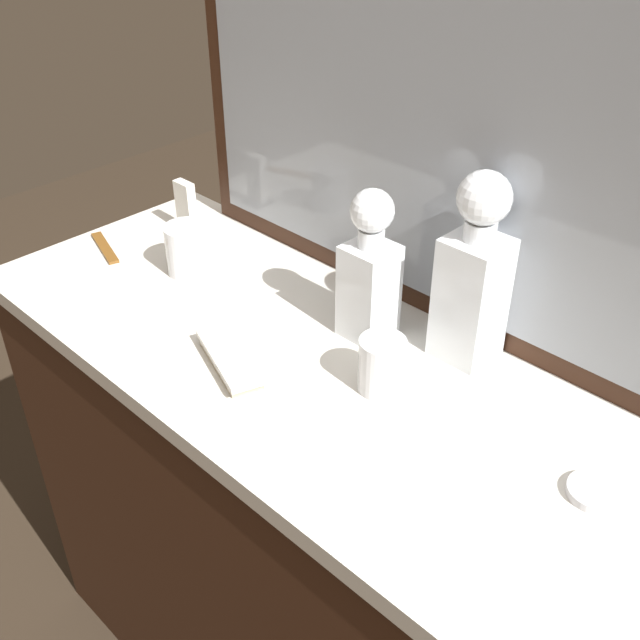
% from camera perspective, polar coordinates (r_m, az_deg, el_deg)
% --- Properties ---
extents(dresser, '(1.30, 0.51, 0.94)m').
position_cam_1_polar(dresser, '(1.52, 0.00, -17.44)').
color(dresser, '#381E11').
rests_on(dresser, ground_plane).
extents(dresser_mirror, '(1.04, 0.03, 0.62)m').
position_cam_1_polar(dresser_mirror, '(1.20, 8.21, 13.80)').
color(dresser_mirror, '#381E11').
rests_on(dresser_mirror, dresser).
extents(crystal_decanter_right, '(0.08, 0.08, 0.26)m').
position_cam_1_polar(crystal_decanter_right, '(1.19, 3.89, 3.00)').
color(crystal_decanter_right, white).
rests_on(crystal_decanter_right, dresser).
extents(crystal_decanter_center, '(0.09, 0.09, 0.31)m').
position_cam_1_polar(crystal_decanter_center, '(1.16, 11.45, 2.53)').
color(crystal_decanter_center, white).
rests_on(crystal_decanter_center, dresser).
extents(crystal_tumbler_right, '(0.08, 0.08, 0.09)m').
position_cam_1_polar(crystal_tumbler_right, '(1.42, -9.90, 5.13)').
color(crystal_tumbler_right, white).
rests_on(crystal_tumbler_right, dresser).
extents(crystal_tumbler_front, '(0.07, 0.07, 0.09)m').
position_cam_1_polar(crystal_tumbler_front, '(1.12, 4.69, -3.56)').
color(crystal_tumbler_front, white).
rests_on(crystal_tumbler_front, dresser).
extents(silver_brush_rear, '(0.18, 0.11, 0.02)m').
position_cam_1_polar(silver_brush_rear, '(1.18, -6.78, -2.98)').
color(silver_brush_rear, '#B7A88C').
rests_on(silver_brush_rear, dresser).
extents(porcelain_dish, '(0.07, 0.07, 0.01)m').
position_cam_1_polar(porcelain_dish, '(1.04, 19.98, -12.08)').
color(porcelain_dish, silver).
rests_on(porcelain_dish, dresser).
extents(tortoiseshell_comb, '(0.13, 0.06, 0.01)m').
position_cam_1_polar(tortoiseshell_comb, '(1.55, -15.94, 5.27)').
color(tortoiseshell_comb, brown).
rests_on(tortoiseshell_comb, dresser).
extents(napkin_holder, '(0.05, 0.05, 0.11)m').
position_cam_1_polar(napkin_holder, '(1.56, -10.05, 8.08)').
color(napkin_holder, black).
rests_on(napkin_holder, dresser).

